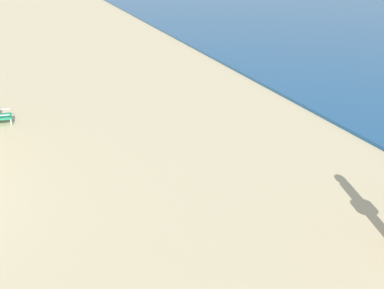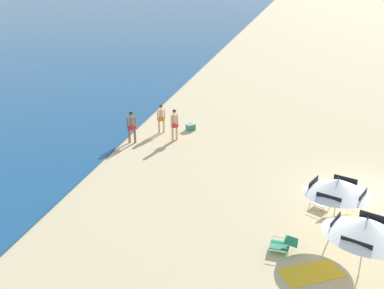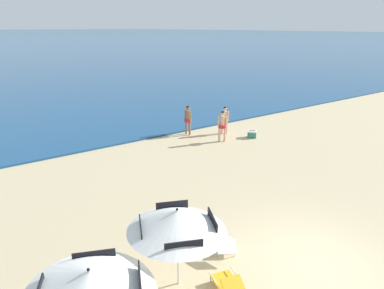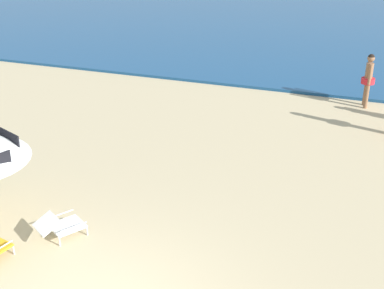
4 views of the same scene
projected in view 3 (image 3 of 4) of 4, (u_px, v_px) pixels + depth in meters
name	position (u px, v px, depth m)	size (l,w,h in m)	color
ground_plane	(315.00, 266.00, 8.60)	(800.00, 800.00, 0.00)	tan
beach_umbrella_striped_main	(177.00, 220.00, 7.41)	(2.71, 2.70, 2.10)	silver
beach_umbrella_striped_second	(90.00, 283.00, 5.80)	(3.34, 3.35, 1.99)	silver
lounge_chair_under_umbrella	(225.00, 245.00, 8.99)	(0.91, 1.02, 0.52)	white
lounge_chair_beside_umbrella	(96.00, 261.00, 8.36)	(0.62, 0.89, 0.49)	#1E7F56
lounge_chair_facing_sea	(228.00, 283.00, 7.67)	(0.72, 0.98, 0.52)	gold
person_standing_near_shore	(188.00, 118.00, 18.77)	(0.41, 0.50, 1.69)	#8C6042
person_standing_beside	(225.00, 118.00, 18.98)	(0.39, 0.39, 1.60)	#D8A87F
person_wading_in	(222.00, 124.00, 17.61)	(0.44, 0.42, 1.70)	#D8A87F
cooler_box	(252.00, 134.00, 18.49)	(0.59, 0.60, 0.43)	#2D7F5B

